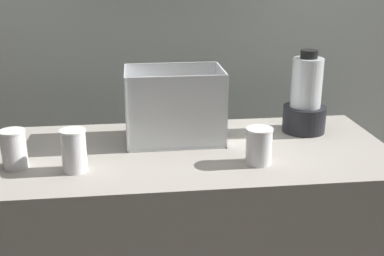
% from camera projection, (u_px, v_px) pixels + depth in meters
% --- Properties ---
extents(back_wall_unit, '(2.60, 0.24, 2.50)m').
position_uv_depth(back_wall_unit, '(172.00, 20.00, 2.29)').
color(back_wall_unit, silver).
rests_on(back_wall_unit, ground_plane).
extents(carrot_display_bin, '(0.35, 0.24, 0.26)m').
position_uv_depth(carrot_display_bin, '(173.00, 118.00, 1.76)').
color(carrot_display_bin, white).
rests_on(carrot_display_bin, counter).
extents(blender_pitcher, '(0.16, 0.16, 0.32)m').
position_uv_depth(blender_pitcher, '(305.00, 101.00, 1.83)').
color(blender_pitcher, black).
rests_on(blender_pitcher, counter).
extents(juice_cup_carrot_far_left, '(0.08, 0.08, 0.13)m').
position_uv_depth(juice_cup_carrot_far_left, '(14.00, 152.00, 1.52)').
color(juice_cup_carrot_far_left, white).
rests_on(juice_cup_carrot_far_left, counter).
extents(juice_cup_carrot_left, '(0.08, 0.08, 0.14)m').
position_uv_depth(juice_cup_carrot_left, '(74.00, 153.00, 1.50)').
color(juice_cup_carrot_left, white).
rests_on(juice_cup_carrot_left, counter).
extents(juice_cup_carrot_middle, '(0.09, 0.09, 0.12)m').
position_uv_depth(juice_cup_carrot_middle, '(259.00, 148.00, 1.56)').
color(juice_cup_carrot_middle, white).
rests_on(juice_cup_carrot_middle, counter).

